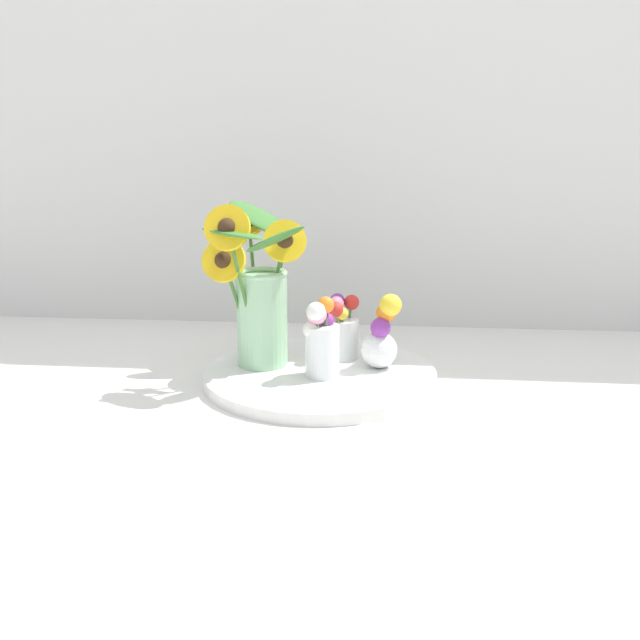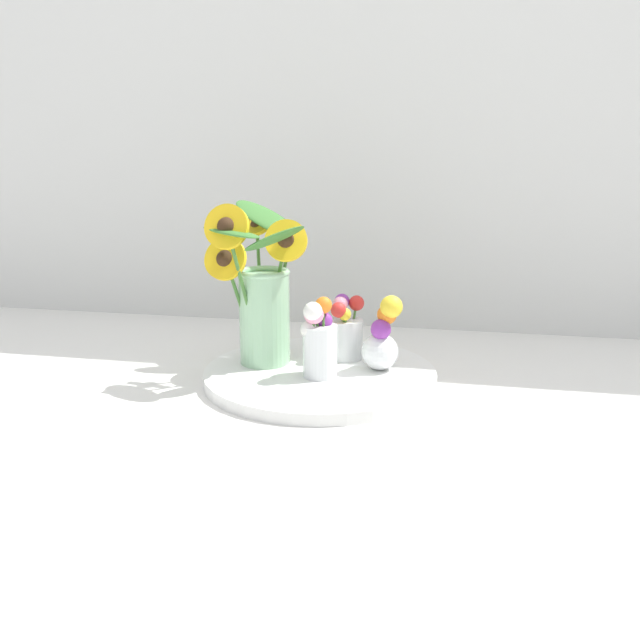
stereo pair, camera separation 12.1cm
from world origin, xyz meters
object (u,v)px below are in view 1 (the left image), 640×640
at_px(vase_bulb_right, 381,337).
at_px(vase_small_back, 341,330).
at_px(serving_tray, 320,374).
at_px(vase_small_center, 321,340).
at_px(mason_jar_sunflowers, 259,296).

height_order(vase_bulb_right, vase_small_back, vase_bulb_right).
xyz_separation_m(vase_bulb_right, vase_small_back, (-0.08, 0.06, -0.00)).
height_order(serving_tray, vase_small_center, vase_small_center).
bearing_deg(vase_bulb_right, vase_small_back, 143.56).
distance_m(vase_bulb_right, vase_small_back, 0.10).
bearing_deg(vase_small_back, vase_small_center, -103.80).
bearing_deg(vase_small_center, serving_tray, 98.33).
bearing_deg(serving_tray, mason_jar_sunflowers, 172.13).
relative_size(serving_tray, vase_small_center, 2.96).
bearing_deg(vase_bulb_right, serving_tray, -170.06).
bearing_deg(vase_small_back, serving_tray, -114.10).
relative_size(vase_small_center, vase_bulb_right, 1.03).
xyz_separation_m(serving_tray, vase_bulb_right, (0.12, 0.02, 0.07)).
relative_size(serving_tray, vase_small_back, 3.46).
xyz_separation_m(vase_small_center, vase_small_back, (0.03, 0.12, -0.01)).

